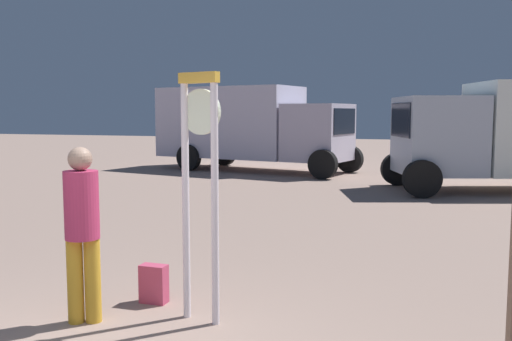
{
  "coord_description": "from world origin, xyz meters",
  "views": [
    {
      "loc": [
        2.55,
        -2.99,
        1.99
      ],
      "look_at": [
        0.17,
        4.27,
        1.2
      ],
      "focal_mm": 38.95,
      "sensor_mm": 36.0,
      "label": 1
    }
  ],
  "objects_px": {
    "standing_clock": "(200,171)",
    "person_near_clock": "(82,225)",
    "backpack": "(154,284)",
    "box_truck_near": "(247,125)"
  },
  "relations": [
    {
      "from": "backpack",
      "to": "box_truck_near",
      "type": "xyz_separation_m",
      "value": [
        -3.51,
        13.2,
        1.38
      ]
    },
    {
      "from": "standing_clock",
      "to": "backpack",
      "type": "bearing_deg",
      "value": 155.69
    },
    {
      "from": "person_near_clock",
      "to": "backpack",
      "type": "height_order",
      "value": "person_near_clock"
    },
    {
      "from": "standing_clock",
      "to": "person_near_clock",
      "type": "distance_m",
      "value": 1.23
    },
    {
      "from": "standing_clock",
      "to": "person_near_clock",
      "type": "relative_size",
      "value": 1.41
    },
    {
      "from": "standing_clock",
      "to": "person_near_clock",
      "type": "bearing_deg",
      "value": -159.29
    },
    {
      "from": "standing_clock",
      "to": "box_truck_near",
      "type": "distance_m",
      "value": 14.14
    },
    {
      "from": "backpack",
      "to": "box_truck_near",
      "type": "distance_m",
      "value": 13.73
    },
    {
      "from": "person_near_clock",
      "to": "backpack",
      "type": "distance_m",
      "value": 1.08
    },
    {
      "from": "backpack",
      "to": "standing_clock",
      "type": "bearing_deg",
      "value": -24.31
    }
  ]
}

